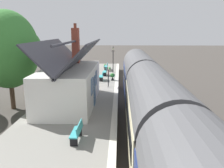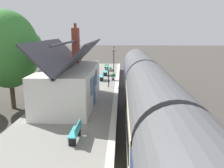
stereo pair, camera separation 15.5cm
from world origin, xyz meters
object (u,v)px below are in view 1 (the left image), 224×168
Objects in this scene: station_building at (70,83)px; tree_mid_background at (30,46)px; bench_platform_end at (77,132)px; bench_by_lamp at (102,76)px; planter_corner_building at (105,66)px; lamp_post_platform at (113,54)px; planter_edge_far at (110,69)px; bench_mid_platform at (105,71)px; tree_far_left at (8,50)px; planter_bench_left at (113,76)px; station_sign_board at (108,74)px; train at (154,110)px; planter_bench_right at (83,71)px; bench_near_building at (106,66)px.

station_building is 1.38× the size of tree_mid_background.
bench_platform_end and bench_by_lamp have the same top height.
tree_mid_background reaches higher than planter_corner_building.
lamp_post_platform is at bearing -3.59° from bench_platform_end.
bench_platform_end is at bearing 178.01° from planter_edge_far.
bench_mid_platform is at bearing -175.79° from planter_corner_building.
tree_far_left is 1.29× the size of tree_mid_background.
tree_far_left is at bearing 41.87° from bench_platform_end.
tree_mid_background is at bearing 68.48° from lamp_post_platform.
planter_edge_far is at bearing -7.16° from bench_mid_platform.
station_building is at bearing -151.51° from tree_mid_background.
bench_platform_end is 1.78× the size of planter_bench_left.
bench_by_lamp is 15.23m from tree_mid_background.
planter_bench_left is 2.97m from station_sign_board.
planter_bench_left is at bearing -49.42° from tree_far_left.
planter_bench_right is at bearing 20.08° from train.
bench_near_building is (21.30, -0.20, 0.00)m from bench_platform_end.
train is at bearing -132.51° from station_building.
station_sign_board is (-7.29, -3.56, 0.90)m from planter_bench_right.
station_building is 15.47m from bench_near_building.
station_building is 11.27m from bench_mid_platform.
train is 34.17× the size of planter_bench_right.
tree_mid_background reaches higher than bench_near_building.
planter_corner_building is 2.89m from planter_edge_far.
bench_by_lamp is 1.80× the size of planter_bench_left.
bench_near_building is at bearing -6.52° from station_building.
station_sign_board is at bearing 173.72° from planter_bench_left.
lamp_post_platform reaches higher than bench_near_building.
bench_platform_end is 22.84m from planter_corner_building.
tree_far_left is (-15.43, 6.52, 3.56)m from planter_corner_building.
lamp_post_platform is at bearing -84.14° from planter_bench_right.
bench_by_lamp is (13.13, 3.72, -0.77)m from train.
station_sign_board reaches higher than planter_edge_far.
planter_bench_left is at bearing -127.81° from tree_mid_background.
tree_mid_background is at bearing 58.56° from planter_bench_right.
planter_bench_left is at bearing -171.46° from bench_near_building.
bench_platform_end is at bearing 175.15° from station_sign_board.
bench_near_building is at bearing 23.24° from lamp_post_platform.
train reaches higher than bench_platform_end.
bench_by_lamp is 1.73× the size of planter_bench_right.
planter_bench_left is at bearing -5.14° from bench_platform_end.
bench_near_building is 1.70× the size of planter_bench_right.
bench_by_lamp is 5.29m from lamp_post_platform.
planter_bench_left is 5.89m from planter_bench_right.
tree_far_left reaches higher than planter_bench_left.
bench_mid_platform is at bearing -1.07° from bench_platform_end.
lamp_post_platform is at bearing -154.86° from planter_edge_far.
tree_far_left is 17.19m from tree_mid_background.
tree_far_left reaches higher than lamp_post_platform.
bench_by_lamp is at bearing 167.28° from lamp_post_platform.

